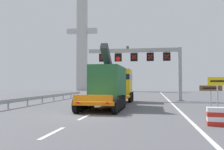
% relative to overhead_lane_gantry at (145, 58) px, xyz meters
% --- Properties ---
extents(ground, '(112.00, 112.00, 0.00)m').
position_rel_overhead_lane_gantry_xyz_m(ground, '(-3.39, -14.49, -5.14)').
color(ground, '#5B5B60').
extents(lane_markings, '(0.20, 47.38, 0.01)m').
position_rel_overhead_lane_gantry_xyz_m(lane_markings, '(-3.33, 1.90, -5.13)').
color(lane_markings, silver).
rests_on(lane_markings, ground).
extents(edge_line_right, '(0.20, 63.00, 0.01)m').
position_rel_overhead_lane_gantry_xyz_m(edge_line_right, '(2.81, -2.49, -5.13)').
color(edge_line_right, silver).
rests_on(edge_line_right, ground).
extents(overhead_lane_gantry, '(11.52, 0.90, 6.65)m').
position_rel_overhead_lane_gantry_xyz_m(overhead_lane_gantry, '(0.00, 0.00, 0.00)').
color(overhead_lane_gantry, '#9EA0A5').
rests_on(overhead_lane_gantry, ground).
extents(heavy_haul_truck_orange, '(3.20, 14.10, 5.30)m').
position_rel_overhead_lane_gantry_xyz_m(heavy_haul_truck_orange, '(-2.91, -6.40, -3.15)').
color(heavy_haul_truck_orange, orange).
rests_on(heavy_haul_truck_orange, ground).
extents(exit_sign_yellow, '(1.39, 0.15, 2.51)m').
position_rel_overhead_lane_gantry_xyz_m(exit_sign_yellow, '(5.38, -11.72, -3.24)').
color(exit_sign_yellow, '#9EA0A5').
rests_on(exit_sign_yellow, ground).
extents(tourist_info_sign_brown, '(1.82, 0.15, 1.90)m').
position_rel_overhead_lane_gantry_xyz_m(tourist_info_sign_brown, '(5.61, -8.58, -3.66)').
color(tourist_info_sign_brown, '#9EA0A5').
rests_on(tourist_info_sign_brown, ground).
extents(crash_barrier_striped, '(1.05, 0.61, 0.90)m').
position_rel_overhead_lane_gantry_xyz_m(crash_barrier_striped, '(3.90, -17.59, -4.69)').
color(crash_barrier_striped, red).
rests_on(crash_barrier_striped, ground).
extents(guardrail_left, '(0.13, 25.51, 0.76)m').
position_rel_overhead_lane_gantry_xyz_m(guardrail_left, '(-10.79, -3.74, -4.58)').
color(guardrail_left, '#999EA3').
rests_on(guardrail_left, ground).
extents(bridge_pylon_distant, '(9.00, 2.00, 28.52)m').
position_rel_overhead_lane_gantry_xyz_m(bridge_pylon_distant, '(-19.54, 40.93, 9.51)').
color(bridge_pylon_distant, '#B7B7B2').
rests_on(bridge_pylon_distant, ground).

